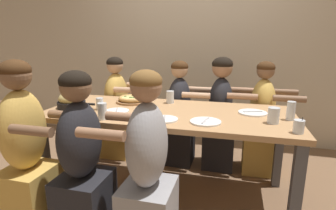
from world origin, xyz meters
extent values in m
plane|color=brown|center=(0.00, 0.00, 0.00)|extent=(18.00, 18.00, 0.00)
cube|color=beige|center=(0.00, 1.49, 1.60)|extent=(10.00, 0.06, 3.20)
cube|color=tan|center=(0.00, 0.00, 0.74)|extent=(2.02, 0.88, 0.04)
cube|color=#4C4C51|center=(-0.95, -0.38, 0.36)|extent=(0.07, 0.07, 0.72)
cube|color=#4C4C51|center=(0.95, -0.38, 0.36)|extent=(0.07, 0.07, 0.72)
cube|color=#4C4C51|center=(-0.95, 0.38, 0.36)|extent=(0.07, 0.07, 0.72)
cube|color=#4C4C51|center=(0.95, 0.38, 0.36)|extent=(0.07, 0.07, 0.72)
cylinder|color=#996B42|center=(-0.40, 0.22, 0.77)|extent=(0.31, 0.31, 0.02)
torus|color=tan|center=(-0.40, 0.22, 0.80)|extent=(0.27, 0.27, 0.03)
cylinder|color=#E5C675|center=(-0.40, 0.22, 0.80)|extent=(0.22, 0.22, 0.03)
cylinder|color=#4C7A3D|center=(-0.40, 0.20, 0.81)|extent=(0.02, 0.02, 0.01)
cylinder|color=#4C7A3D|center=(-0.38, 0.19, 0.81)|extent=(0.02, 0.02, 0.01)
cylinder|color=#4C7A3D|center=(-0.33, 0.19, 0.81)|extent=(0.02, 0.02, 0.01)
cylinder|color=#4C7A3D|center=(-0.35, 0.23, 0.81)|extent=(0.02, 0.02, 0.01)
cylinder|color=#4C7A3D|center=(-0.48, 0.23, 0.81)|extent=(0.02, 0.02, 0.01)
cylinder|color=#4C7A3D|center=(-0.42, 0.20, 0.81)|extent=(0.02, 0.02, 0.01)
cylinder|color=#4C7A3D|center=(-0.43, 0.28, 0.81)|extent=(0.02, 0.02, 0.01)
cylinder|color=black|center=(-0.84, -0.10, 0.79)|extent=(0.24, 0.24, 0.05)
cylinder|color=black|center=(-0.67, -0.10, 0.80)|extent=(0.11, 0.02, 0.02)
ellipsoid|color=tan|center=(-0.84, -0.10, 0.84)|extent=(0.21, 0.21, 0.11)
cylinder|color=white|center=(0.68, 0.10, 0.77)|extent=(0.23, 0.23, 0.01)
cube|color=#B7B7BC|center=(0.68, 0.10, 0.78)|extent=(0.15, 0.06, 0.01)
cylinder|color=white|center=(0.04, -0.26, 0.77)|extent=(0.20, 0.20, 0.01)
cube|color=#B7B7BC|center=(0.04, -0.26, 0.78)|extent=(0.04, 0.14, 0.01)
cylinder|color=white|center=(-0.40, -0.14, 0.77)|extent=(0.20, 0.20, 0.01)
cube|color=#B7B7BC|center=(-0.40, -0.14, 0.78)|extent=(0.06, 0.14, 0.01)
cylinder|color=white|center=(0.34, -0.24, 0.77)|extent=(0.22, 0.22, 0.01)
cube|color=#B7B7BC|center=(0.34, -0.24, 0.78)|extent=(0.04, 0.15, 0.01)
cylinder|color=silver|center=(0.93, -0.32, 0.80)|extent=(0.07, 0.07, 0.09)
cylinder|color=#1EA8DB|center=(0.93, -0.32, 0.79)|extent=(0.06, 0.06, 0.06)
cylinder|color=black|center=(0.95, -0.32, 0.82)|extent=(0.00, 0.01, 0.11)
cylinder|color=silver|center=(0.93, -0.02, 0.83)|extent=(0.06, 0.06, 0.14)
cylinder|color=silver|center=(0.93, -0.02, 0.80)|extent=(0.05, 0.05, 0.08)
cylinder|color=silver|center=(-0.05, 0.28, 0.82)|extent=(0.07, 0.07, 0.12)
cylinder|color=black|center=(-0.05, 0.28, 0.79)|extent=(0.06, 0.06, 0.05)
cylinder|color=silver|center=(0.80, -0.14, 0.82)|extent=(0.08, 0.08, 0.11)
cylinder|color=silver|center=(0.80, -0.14, 0.80)|extent=(0.07, 0.07, 0.08)
cylinder|color=silver|center=(-0.57, -0.10, 0.81)|extent=(0.06, 0.06, 0.10)
cylinder|color=silver|center=(-0.57, -0.10, 0.79)|extent=(0.05, 0.05, 0.05)
cylinder|color=silver|center=(-0.41, -0.36, 0.82)|extent=(0.07, 0.07, 0.12)
cylinder|color=black|center=(-0.41, -0.36, 0.80)|extent=(0.06, 0.06, 0.08)
cube|color=#232328|center=(-0.41, -0.66, 0.23)|extent=(0.32, 0.34, 0.46)
ellipsoid|color=#232328|center=(-0.41, -0.66, 0.71)|extent=(0.24, 0.36, 0.50)
sphere|color=brown|center=(-0.41, -0.66, 1.06)|extent=(0.19, 0.19, 0.19)
ellipsoid|color=black|center=(-0.41, -0.66, 1.09)|extent=(0.20, 0.20, 0.13)
cylinder|color=brown|center=(-0.62, -0.83, 0.81)|extent=(0.28, 0.06, 0.06)
cylinder|color=brown|center=(-0.62, -0.49, 0.81)|extent=(0.28, 0.06, 0.06)
cube|color=gold|center=(0.81, 0.66, 0.23)|extent=(0.32, 0.34, 0.46)
ellipsoid|color=gold|center=(0.81, 0.66, 0.72)|extent=(0.24, 0.36, 0.51)
sphere|color=brown|center=(0.81, 0.66, 1.05)|extent=(0.17, 0.17, 0.17)
ellipsoid|color=#422814|center=(0.81, 0.66, 1.08)|extent=(0.17, 0.17, 0.12)
cylinder|color=brown|center=(1.01, 0.83, 0.82)|extent=(0.28, 0.06, 0.06)
cylinder|color=brown|center=(1.01, 0.49, 0.82)|extent=(0.28, 0.06, 0.06)
cube|color=gold|center=(-0.84, -0.66, 0.23)|extent=(0.32, 0.34, 0.46)
ellipsoid|color=gold|center=(-0.84, -0.66, 0.74)|extent=(0.24, 0.36, 0.56)
sphere|color=brown|center=(-0.84, -0.66, 1.11)|extent=(0.19, 0.19, 0.19)
ellipsoid|color=#422814|center=(-0.84, -0.66, 1.15)|extent=(0.20, 0.20, 0.14)
cylinder|color=brown|center=(-1.05, -0.49, 0.86)|extent=(0.28, 0.06, 0.06)
cube|color=#232328|center=(-0.05, 0.66, 0.23)|extent=(0.32, 0.34, 0.46)
ellipsoid|color=#232328|center=(-0.05, 0.66, 0.71)|extent=(0.24, 0.36, 0.49)
sphere|color=tan|center=(-0.05, 0.66, 1.04)|extent=(0.18, 0.18, 0.18)
ellipsoid|color=#422814|center=(-0.05, 0.66, 1.07)|extent=(0.18, 0.18, 0.13)
cylinder|color=tan|center=(0.16, 0.83, 0.80)|extent=(0.28, 0.06, 0.06)
cylinder|color=tan|center=(0.16, 0.49, 0.80)|extent=(0.28, 0.06, 0.06)
ellipsoid|color=#99999E|center=(0.04, -0.66, 0.72)|extent=(0.24, 0.36, 0.53)
sphere|color=#9E7051|center=(0.04, -0.66, 1.08)|extent=(0.18, 0.18, 0.18)
ellipsoid|color=brown|center=(0.04, -0.66, 1.11)|extent=(0.19, 0.19, 0.13)
cylinder|color=#9E7051|center=(-0.16, -0.83, 0.83)|extent=(0.28, 0.06, 0.06)
cylinder|color=#9E7051|center=(-0.16, -0.49, 0.83)|extent=(0.28, 0.06, 0.06)
cube|color=#232328|center=(0.39, 0.66, 0.23)|extent=(0.32, 0.34, 0.46)
ellipsoid|color=#232328|center=(0.39, 0.66, 0.72)|extent=(0.24, 0.36, 0.51)
sphere|color=#9E7051|center=(0.39, 0.66, 1.07)|extent=(0.21, 0.21, 0.21)
ellipsoid|color=black|center=(0.39, 0.66, 1.10)|extent=(0.21, 0.21, 0.14)
cylinder|color=#9E7051|center=(0.60, 0.83, 0.82)|extent=(0.28, 0.06, 0.06)
cylinder|color=#9E7051|center=(0.60, 0.49, 0.82)|extent=(0.28, 0.06, 0.06)
cube|color=gold|center=(-0.79, 0.66, 0.23)|extent=(0.32, 0.34, 0.46)
ellipsoid|color=gold|center=(-0.79, 0.66, 0.72)|extent=(0.24, 0.36, 0.52)
sphere|color=tan|center=(-0.79, 0.66, 1.06)|extent=(0.18, 0.18, 0.18)
ellipsoid|color=black|center=(-0.79, 0.66, 1.10)|extent=(0.19, 0.19, 0.13)
cylinder|color=tan|center=(-0.58, 0.83, 0.82)|extent=(0.28, 0.06, 0.06)
cylinder|color=tan|center=(-0.58, 0.49, 0.82)|extent=(0.28, 0.06, 0.06)
camera|label=1|loc=(0.53, -2.04, 1.32)|focal=28.00mm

